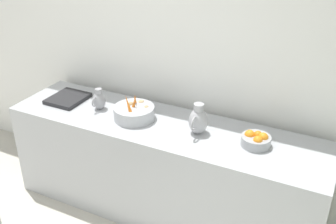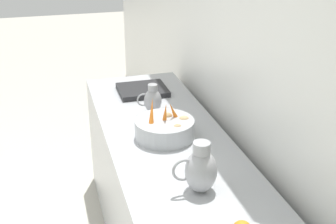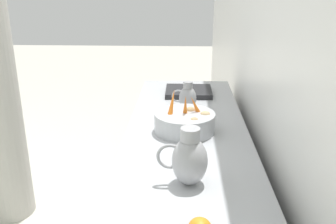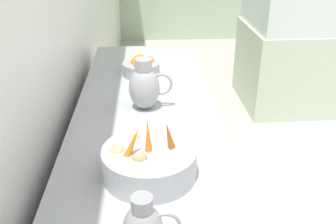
# 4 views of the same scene
# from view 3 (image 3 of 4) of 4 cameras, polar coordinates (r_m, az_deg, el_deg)

# --- Properties ---
(vegetable_colander) EXTENTS (0.34, 0.34, 0.24)m
(vegetable_colander) POSITION_cam_3_polar(r_m,az_deg,el_deg) (2.10, 2.59, -1.51)
(vegetable_colander) COLOR #ADAFB5
(vegetable_colander) RESTS_ON prep_counter
(metal_pitcher_tall) EXTENTS (0.21, 0.15, 0.25)m
(metal_pitcher_tall) POSITION_cam_3_polar(r_m,az_deg,el_deg) (1.56, 3.23, -7.20)
(metal_pitcher_tall) COLOR #A3A3A8
(metal_pitcher_tall) RESTS_ON prep_counter
(metal_pitcher_short) EXTENTS (0.16, 0.11, 0.19)m
(metal_pitcher_short) POSITION_cam_3_polar(r_m,az_deg,el_deg) (2.44, 2.97, 2.24)
(metal_pitcher_short) COLOR #939399
(metal_pitcher_short) RESTS_ON prep_counter
(counter_sink_basin) EXTENTS (0.34, 0.30, 0.04)m
(counter_sink_basin) POSITION_cam_3_polar(r_m,az_deg,el_deg) (2.80, 3.16, 3.15)
(counter_sink_basin) COLOR #232326
(counter_sink_basin) RESTS_ON prep_counter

